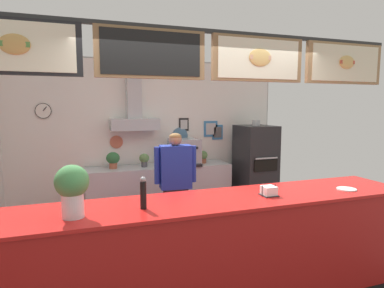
{
  "coord_description": "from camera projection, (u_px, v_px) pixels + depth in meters",
  "views": [
    {
      "loc": [
        -1.2,
        -3.05,
        1.94
      ],
      "look_at": [
        0.16,
        0.87,
        1.45
      ],
      "focal_mm": 30.74,
      "sensor_mm": 36.0,
      "label": 1
    }
  ],
  "objects": [
    {
      "name": "shop_worker",
      "position": [
        176.0,
        186.0,
        4.49
      ],
      "size": [
        0.58,
        0.25,
        1.57
      ],
      "rotation": [
        0.0,
        0.0,
        3.06
      ],
      "color": "#232328",
      "rests_on": "ground_plane"
    },
    {
      "name": "basil_vase",
      "position": [
        72.0,
        189.0,
        2.53
      ],
      "size": [
        0.26,
        0.26,
        0.42
      ],
      "color": "silver",
      "rests_on": "service_counter"
    },
    {
      "name": "espresso_machine",
      "position": [
        185.0,
        152.0,
        5.74
      ],
      "size": [
        0.5,
        0.51,
        0.45
      ],
      "color": "#A3A5AD",
      "rests_on": "back_prep_counter"
    },
    {
      "name": "potted_sage",
      "position": [
        113.0,
        159.0,
        5.38
      ],
      "size": [
        0.22,
        0.22,
        0.27
      ],
      "color": "#9E563D",
      "rests_on": "back_prep_counter"
    },
    {
      "name": "back_prep_counter",
      "position": [
        160.0,
        192.0,
        5.7
      ],
      "size": [
        2.47,
        0.58,
        0.91
      ],
      "color": "#B7BABF",
      "rests_on": "ground_plane"
    },
    {
      "name": "potted_rosemary",
      "position": [
        144.0,
        159.0,
        5.52
      ],
      "size": [
        0.17,
        0.17,
        0.23
      ],
      "color": "#4C4C51",
      "rests_on": "back_prep_counter"
    },
    {
      "name": "pepper_grinder",
      "position": [
        143.0,
        193.0,
        2.76
      ],
      "size": [
        0.05,
        0.05,
        0.28
      ],
      "color": "black",
      "rests_on": "service_counter"
    },
    {
      "name": "potted_thyme",
      "position": [
        203.0,
        156.0,
        5.9
      ],
      "size": [
        0.17,
        0.17,
        0.22
      ],
      "color": "#9E563D",
      "rests_on": "back_prep_counter"
    },
    {
      "name": "condiment_plate",
      "position": [
        346.0,
        189.0,
        3.4
      ],
      "size": [
        0.19,
        0.19,
        0.01
      ],
      "color": "white",
      "rests_on": "service_counter"
    },
    {
      "name": "back_wall_assembly",
      "position": [
        150.0,
        133.0,
        5.74
      ],
      "size": [
        4.83,
        2.95,
        2.73
      ],
      "color": "gray",
      "rests_on": "ground_plane"
    },
    {
      "name": "potted_basil",
      "position": [
        165.0,
        158.0,
        5.66
      ],
      "size": [
        0.2,
        0.2,
        0.23
      ],
      "color": "beige",
      "rests_on": "back_prep_counter"
    },
    {
      "name": "service_counter",
      "position": [
        217.0,
        253.0,
        3.13
      ],
      "size": [
        4.04,
        0.75,
        1.07
      ],
      "color": "#B21916",
      "rests_on": "ground_plane"
    },
    {
      "name": "pizza_oven",
      "position": [
        255.0,
        169.0,
        5.97
      ],
      "size": [
        0.6,
        0.73,
        1.68
      ],
      "color": "#232326",
      "rests_on": "ground_plane"
    },
    {
      "name": "napkin_holder",
      "position": [
        269.0,
        191.0,
        3.17
      ],
      "size": [
        0.16,
        0.15,
        0.11
      ],
      "color": "#262628",
      "rests_on": "service_counter"
    }
  ]
}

